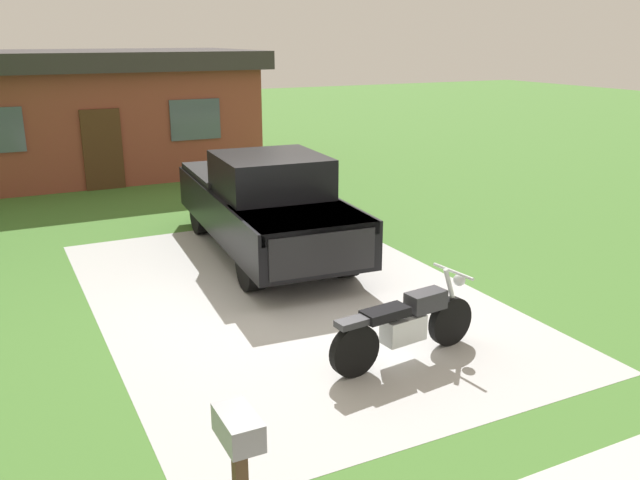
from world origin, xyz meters
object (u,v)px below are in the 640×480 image
(motorcycle, at_px, (406,324))
(mailbox, at_px, (239,448))
(neighbor_house, at_px, (86,112))
(pickup_truck, at_px, (263,202))

(motorcycle, distance_m, mailbox, 3.77)
(mailbox, relative_size, neighbor_house, 0.13)
(pickup_truck, relative_size, neighbor_house, 0.60)
(pickup_truck, bearing_deg, neighbor_house, 100.56)
(mailbox, height_order, neighbor_house, neighbor_house)
(mailbox, bearing_deg, neighbor_house, 85.37)
(motorcycle, relative_size, pickup_truck, 0.38)
(pickup_truck, height_order, mailbox, pickup_truck)
(motorcycle, height_order, neighbor_house, neighbor_house)
(mailbox, distance_m, neighbor_house, 16.60)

